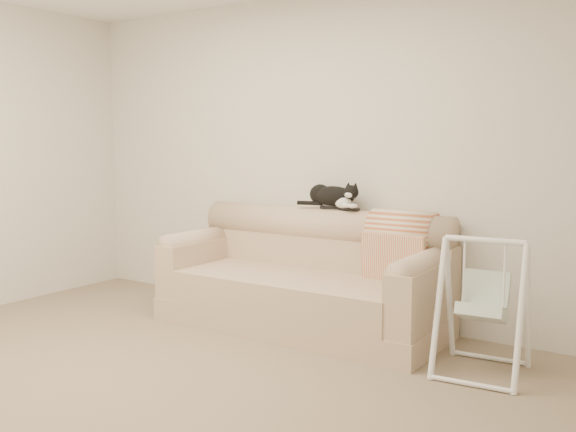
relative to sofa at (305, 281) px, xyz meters
The scene contains 8 objects.
ground_plane 1.65m from the sofa, 92.06° to the right, with size 5.00×5.00×0.00m, color #76634D.
room_shell 2.00m from the sofa, 92.06° to the right, with size 5.04×4.04×2.60m.
sofa is the anchor object (origin of this frame).
remote_a 0.62m from the sofa, 70.92° to the left, with size 0.19×0.09×0.03m.
remote_b 0.65m from the sofa, 42.95° to the left, with size 0.17×0.06×0.02m.
tuxedo_cat 0.70m from the sofa, 69.36° to the left, with size 0.54×0.22×0.21m.
throw_blanket 0.82m from the sofa, 18.20° to the left, with size 0.48×0.38×0.58m.
baby_swing 1.48m from the sofa, 10.43° to the right, with size 0.56×0.59×0.86m.
Camera 1 is at (2.63, -2.51, 1.43)m, focal length 40.00 mm.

